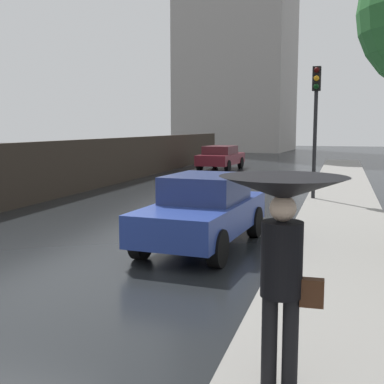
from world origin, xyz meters
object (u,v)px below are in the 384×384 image
traffic_light (316,107)px  car_blue_near_kerb (204,210)px  car_maroon_mid_road (221,157)px  pedestrian_with_umbrella_near (283,221)px

traffic_light → car_blue_near_kerb: bearing=-104.8°
car_maroon_mid_road → pedestrian_with_umbrella_near: size_ratio=2.31×
car_blue_near_kerb → traffic_light: bearing=79.6°
car_blue_near_kerb → pedestrian_with_umbrella_near: pedestrian_with_umbrella_near is taller
car_blue_near_kerb → pedestrian_with_umbrella_near: (2.19, -5.41, 0.89)m
car_blue_near_kerb → traffic_light: traffic_light is taller
car_blue_near_kerb → pedestrian_with_umbrella_near: size_ratio=2.18×
car_maroon_mid_road → pedestrian_with_umbrella_near: bearing=108.0°
car_blue_near_kerb → car_maroon_mid_road: 18.59m
car_maroon_mid_road → pedestrian_with_umbrella_near: 24.39m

